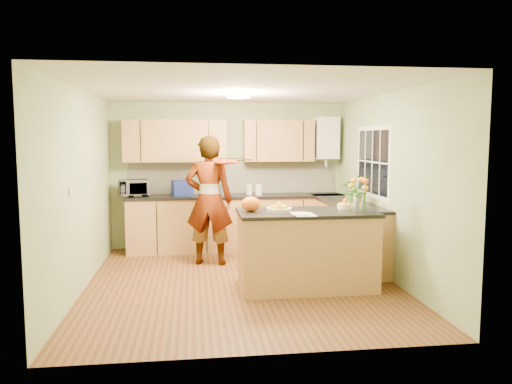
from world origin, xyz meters
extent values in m
plane|color=#572C18|center=(0.00, 0.00, 0.00)|extent=(4.50, 4.50, 0.00)
cube|color=silver|center=(0.00, 0.00, 2.50)|extent=(4.00, 4.50, 0.02)
cube|color=gray|center=(0.00, 2.25, 1.25)|extent=(4.00, 0.02, 2.50)
cube|color=gray|center=(0.00, -2.25, 1.25)|extent=(4.00, 0.02, 2.50)
cube|color=gray|center=(-2.00, 0.00, 1.25)|extent=(0.02, 4.50, 2.50)
cube|color=gray|center=(2.00, 0.00, 1.25)|extent=(0.02, 4.50, 2.50)
cube|color=#A47041|center=(0.10, 1.95, 0.45)|extent=(3.60, 0.60, 0.90)
cube|color=black|center=(0.10, 1.94, 0.92)|extent=(3.64, 0.62, 0.04)
cube|color=#A47041|center=(1.70, 0.85, 0.45)|extent=(0.60, 2.20, 0.90)
cube|color=black|center=(1.69, 0.85, 0.92)|extent=(0.62, 2.24, 0.04)
cube|color=white|center=(0.10, 2.23, 1.20)|extent=(3.60, 0.02, 0.52)
cube|color=#A47041|center=(-0.90, 2.08, 1.85)|extent=(1.70, 0.34, 0.70)
cube|color=#A47041|center=(0.85, 2.08, 1.85)|extent=(1.20, 0.34, 0.70)
cube|color=white|center=(1.70, 2.09, 1.90)|extent=(0.40, 0.30, 0.72)
cylinder|color=silver|center=(1.70, 2.09, 1.50)|extent=(0.06, 0.06, 0.20)
cube|color=white|center=(1.99, 0.60, 1.55)|extent=(0.01, 1.30, 1.05)
cube|color=black|center=(1.99, 0.60, 1.55)|extent=(0.01, 1.18, 0.92)
cube|color=white|center=(-1.99, -0.60, 1.30)|extent=(0.02, 0.09, 0.09)
cylinder|color=#FFEABF|center=(0.00, 0.30, 2.46)|extent=(0.30, 0.30, 0.06)
cylinder|color=white|center=(0.00, 0.30, 2.49)|extent=(0.10, 0.10, 0.02)
cube|color=#A47041|center=(0.80, -0.34, 0.47)|extent=(1.68, 0.84, 0.94)
cube|color=black|center=(0.80, -0.34, 0.96)|extent=(1.72, 0.88, 0.04)
cylinder|color=beige|center=(0.45, -0.34, 1.01)|extent=(0.31, 0.31, 0.05)
cylinder|color=beige|center=(1.35, -0.19, 1.02)|extent=(0.21, 0.21, 0.06)
cylinder|color=silver|center=(1.40, -0.52, 1.10)|extent=(0.12, 0.12, 0.24)
ellipsoid|color=orange|center=(0.10, -0.29, 1.08)|extent=(0.25, 0.22, 0.18)
cube|color=silver|center=(0.70, -0.64, 0.99)|extent=(0.24, 0.33, 0.01)
imported|color=#E5A48C|center=(-0.38, 1.03, 0.97)|extent=(0.79, 0.59, 1.94)
imported|color=white|center=(-1.58, 1.96, 1.07)|extent=(0.55, 0.43, 0.27)
cube|color=#213297|center=(-0.79, 1.97, 1.07)|extent=(0.37, 0.31, 0.26)
cylinder|color=silver|center=(-0.09, 1.98, 1.04)|extent=(0.15, 0.15, 0.20)
sphere|color=black|center=(-0.09, 1.98, 1.18)|extent=(0.07, 0.07, 0.07)
cylinder|color=beige|center=(0.34, 2.00, 1.02)|extent=(0.14, 0.14, 0.17)
cylinder|color=white|center=(0.49, 1.91, 1.03)|extent=(0.13, 0.13, 0.18)
imported|color=#3D7928|center=(1.70, 0.53, 1.16)|extent=(0.45, 0.41, 0.44)
camera|label=1|loc=(-0.62, -6.40, 1.89)|focal=35.00mm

